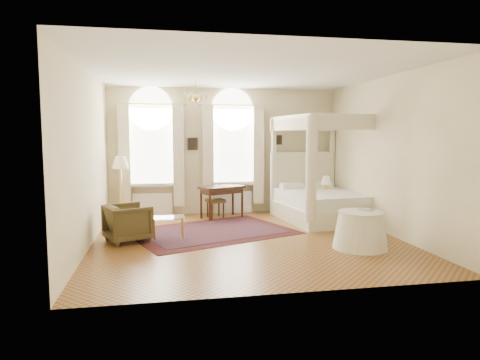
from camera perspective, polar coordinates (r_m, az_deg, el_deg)
The scene contains 18 objects.
ground at distance 8.66m, azimuth 0.93°, elevation -7.87°, with size 6.00×6.00×0.00m, color #905C29.
room_walls at distance 8.41m, azimuth 0.95°, elevation 5.34°, with size 6.00×6.00×6.00m.
window_left at distance 11.13m, azimuth -11.68°, elevation 2.85°, with size 1.62×0.27×3.29m.
window_right at distance 11.29m, azimuth -0.95°, elevation 3.01°, with size 1.62×0.27×3.29m.
chandelier at distance 9.51m, azimuth -5.93°, elevation 10.98°, with size 0.51×0.45×0.50m.
wall_pictures at distance 11.35m, azimuth -1.59°, elevation 5.06°, with size 2.54×0.03×0.39m.
canopy_bed at distance 10.63m, azimuth 10.95°, elevation -2.22°, with size 2.18×2.56×2.54m.
nightstand at distance 11.25m, azimuth 11.05°, elevation -3.08°, with size 0.45×0.41×0.64m, color #321A0D.
nightstand_lamp at distance 11.19m, azimuth 11.41°, elevation -0.16°, with size 0.26×0.26×0.39m.
writing_desk at distance 10.72m, azimuth -2.44°, elevation -1.44°, with size 1.21×0.95×0.81m.
laptop at distance 10.69m, azimuth -2.82°, elevation -0.76°, with size 0.32×0.20×0.03m, color black.
stool at distance 10.81m, azimuth -3.30°, elevation -2.96°, with size 0.50×0.50×0.47m.
armchair at distance 8.68m, azimuth -14.74°, elevation -5.55°, with size 0.79×0.81×0.74m, color #40351B.
coffee_table at distance 8.78m, azimuth -9.53°, elevation -5.13°, with size 0.66×0.47×0.44m.
floor_lamp at distance 10.63m, azimuth -15.63°, elevation 1.82°, with size 0.40×0.40×1.57m.
oriental_rug at distance 9.31m, azimuth -3.83°, elevation -6.87°, with size 3.95×3.41×0.01m.
side_table at distance 8.22m, azimuth 15.75°, elevation -6.45°, with size 1.00×1.00×0.68m.
book at distance 8.26m, azimuth 16.12°, elevation -3.87°, with size 0.18×0.24×0.02m, color black.
Camera 1 is at (-1.66, -8.24, 2.08)m, focal length 32.00 mm.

